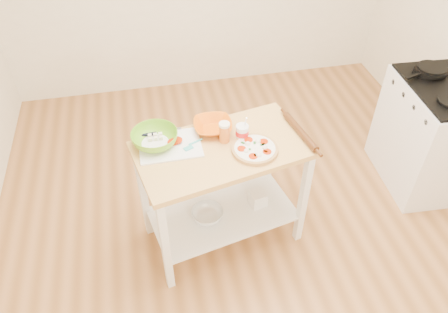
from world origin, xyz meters
The scene contains 15 objects.
room_shell centered at (0.00, 0.00, 1.35)m, with size 4.04×4.54×2.74m.
prep_island centered at (-0.22, 0.02, 0.65)m, with size 1.22×0.83×0.90m.
gas_stove centered at (1.64, 0.30, 0.47)m, with size 0.75×0.86×1.11m.
skillet centered at (1.54, 0.50, 0.98)m, with size 0.39×0.25×0.03m.
pizza centered at (-0.02, -0.05, 0.92)m, with size 0.30×0.30×0.05m.
cutting_board centered at (-0.55, 0.11, 0.91)m, with size 0.40×0.30×0.04m.
spatula centered at (-0.41, 0.07, 0.92)m, with size 0.14×0.10×0.01m.
knife centered at (-0.63, 0.24, 0.92)m, with size 0.27×0.05×0.01m.
orange_bowl centered at (-0.25, 0.21, 0.93)m, with size 0.26×0.26×0.06m, color #E26008.
green_bowl centered at (-0.64, 0.15, 0.95)m, with size 0.30×0.30×0.09m, color #69B21D.
beer_pint centered at (-0.19, 0.09, 0.97)m, with size 0.07×0.07×0.14m.
yogurt_tub centered at (-0.08, 0.09, 0.95)m, with size 0.09×0.09×0.18m.
rolling_pin centered at (0.32, 0.04, 0.92)m, with size 0.05×0.05×0.40m, color #522C12.
shelf_glass_bowl centered at (-0.34, -0.01, 0.30)m, with size 0.23×0.23×0.07m, color silver.
shelf_bin centered at (0.06, 0.05, 0.32)m, with size 0.12×0.12×0.12m, color white.
Camera 1 is at (-0.66, -2.07, 2.75)m, focal length 35.00 mm.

